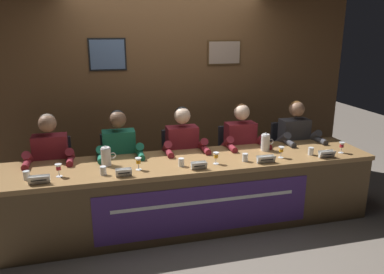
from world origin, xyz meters
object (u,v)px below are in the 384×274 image
object	(u,v)px
chair_left	(120,173)
panelist_far_right	(297,142)
panelist_far_left	(51,162)
juice_glass_left	(138,162)
water_cup_center	(181,163)
panelist_center	(184,151)
nameplate_right	(266,159)
nameplate_center	(199,166)
water_cup_far_right	(311,152)
chair_center	(180,168)
water_cup_left	(103,171)
nameplate_far_left	(39,180)
juice_glass_far_right	(342,146)
chair_far_left	(55,179)
panelist_right	(242,147)
water_cup_right	(245,158)
conference_table	(195,184)
nameplate_far_right	(327,154)
nameplate_left	(124,173)
juice_glass_right	(281,150)
juice_glass_center	(216,156)
panelist_left	(120,157)
water_pitcher_left_side	(106,156)
chair_right	(236,163)
chair_far_right	(288,158)
water_cup_far_left	(27,176)
juice_glass_far_left	(58,168)

from	to	relation	value
chair_left	panelist_far_right	size ratio (longest dim) A/B	0.73
panelist_far_left	juice_glass_left	size ratio (longest dim) A/B	9.93
water_cup_center	panelist_center	bearing A→B (deg)	74.20
chair_left	nameplate_right	size ratio (longest dim) A/B	4.56
nameplate_center	panelist_center	bearing A→B (deg)	89.49
water_cup_center	water_cup_far_right	bearing A→B (deg)	-0.42
chair_center	water_cup_left	bearing A→B (deg)	-139.54
chair_left	panelist_center	world-z (taller)	panelist_center
nameplate_far_left	water_cup_center	bearing A→B (deg)	5.12
chair_left	water_cup_left	xyz separation A→B (m)	(-0.20, -0.79, 0.34)
panelist_far_right	juice_glass_far_right	bearing A→B (deg)	-69.75
chair_far_left	panelist_right	xyz separation A→B (m)	(2.19, -0.20, 0.28)
nameplate_center	water_cup_right	size ratio (longest dim) A/B	1.87
conference_table	water_cup_right	bearing A→B (deg)	-8.35
conference_table	nameplate_far_right	xyz separation A→B (m)	(1.43, -0.19, 0.27)
nameplate_left	nameplate_far_right	world-z (taller)	same
panelist_far_right	juice_glass_right	bearing A→B (deg)	-132.40
conference_table	juice_glass_center	size ratio (longest dim) A/B	31.88
chair_left	juice_glass_center	xyz separation A→B (m)	(0.94, -0.77, 0.39)
panelist_left	water_pitcher_left_side	distance (m)	0.39
chair_far_left	water_cup_right	bearing A→B (deg)	-21.31
panelist_far_left	chair_right	size ratio (longest dim) A/B	1.36
nameplate_far_left	nameplate_far_right	size ratio (longest dim) A/B	1.01
water_cup_right	panelist_far_right	bearing A→B (deg)	31.60
chair_center	chair_far_right	world-z (taller)	same
water_cup_far_left	water_pitcher_left_side	bearing A→B (deg)	15.94
water_cup_left	juice_glass_far_right	bearing A→B (deg)	0.16
panelist_left	nameplate_left	bearing A→B (deg)	-91.05
juice_glass_left	panelist_center	bearing A→B (deg)	42.67
panelist_far_right	water_cup_left	bearing A→B (deg)	-166.07
chair_far_left	juice_glass_far_right	bearing A→B (deg)	-14.04
water_cup_far_left	juice_glass_center	world-z (taller)	juice_glass_center
juice_glass_far_left	water_cup_right	world-z (taller)	juice_glass_far_left
nameplate_right	panelist_far_right	distance (m)	1.01
chair_center	panelist_center	distance (m)	0.34
water_cup_right	panelist_far_right	xyz separation A→B (m)	(0.94, 0.58, -0.07)
panelist_left	chair_right	bearing A→B (deg)	7.77
chair_center	panelist_right	distance (m)	0.81
juice_glass_center	water_cup_far_right	size ratio (longest dim) A/B	1.46
chair_far_left	panelist_center	xyz separation A→B (m)	(1.46, -0.20, 0.28)
juice_glass_far_left	juice_glass_right	bearing A→B (deg)	-0.88
conference_table	water_cup_far_right	xyz separation A→B (m)	(1.31, -0.06, 0.27)
panelist_right	water_cup_far_right	world-z (taller)	panelist_right
chair_right	juice_glass_left	bearing A→B (deg)	-150.66
water_cup_far_left	juice_glass_left	distance (m)	1.03
panelist_far_left	panelist_right	xyz separation A→B (m)	(2.19, 0.00, 0.00)
panelist_far_right	nameplate_far_right	world-z (taller)	panelist_far_right
juice_glass_far_right	chair_center	bearing A→B (deg)	154.93
juice_glass_center	panelist_right	xyz separation A→B (m)	(0.53, 0.57, -0.12)
panelist_far_left	juice_glass_right	xyz separation A→B (m)	(2.41, -0.57, 0.12)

